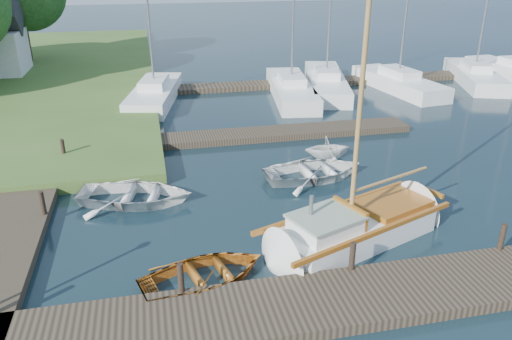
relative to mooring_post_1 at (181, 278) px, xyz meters
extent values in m
plane|color=black|center=(3.00, 5.00, -0.70)|extent=(160.00, 160.00, 0.00)
cube|color=#2C231B|center=(3.00, -1.00, -0.55)|extent=(18.00, 2.20, 0.30)
cube|color=#2C231B|center=(-5.00, 7.00, -0.55)|extent=(2.20, 18.00, 0.30)
cube|color=#2C231B|center=(5.00, 11.50, -0.55)|extent=(14.00, 1.60, 0.30)
cube|color=#2C231B|center=(13.00, 21.00, -0.55)|extent=(30.00, 1.60, 0.30)
cylinder|color=black|center=(0.00, 0.00, 0.00)|extent=(0.16, 0.16, 0.80)
cylinder|color=black|center=(4.50, 0.00, 0.00)|extent=(0.16, 0.16, 0.80)
cylinder|color=black|center=(9.00, 0.00, 0.00)|extent=(0.16, 0.16, 0.80)
cylinder|color=black|center=(-4.00, 5.00, 0.00)|extent=(0.16, 0.16, 0.80)
cylinder|color=black|center=(-4.00, 10.00, 0.00)|extent=(0.16, 0.16, 0.80)
cube|color=white|center=(5.35, 1.83, -0.47)|extent=(5.38, 3.67, 0.90)
cone|color=white|center=(8.19, 2.93, -0.47)|extent=(1.92, 2.30, 1.96)
cone|color=white|center=(2.60, 0.77, -0.47)|extent=(1.64, 2.19, 1.96)
cube|color=brown|center=(5.01, 2.71, 0.04)|extent=(5.82, 2.35, 0.14)
cube|color=brown|center=(5.69, 0.95, 0.04)|extent=(5.82, 2.35, 0.14)
cube|color=brown|center=(8.52, 3.06, 0.04)|extent=(0.51, 1.07, 0.14)
cube|color=white|center=(4.23, 1.40, 0.20)|extent=(2.18, 1.96, 0.44)
cube|color=#90A28B|center=(4.23, 1.40, 0.45)|extent=(2.31, 2.08, 0.08)
cube|color=brown|center=(5.12, 1.74, 0.28)|extent=(0.62, 1.35, 0.60)
cylinder|color=slate|center=(3.84, 1.57, 0.78)|extent=(0.12, 0.12, 0.60)
cube|color=brown|center=(6.84, 2.41, 0.08)|extent=(2.59, 2.19, 0.20)
cylinder|color=brown|center=(5.16, 1.76, 4.18)|extent=(0.14, 0.14, 8.40)
cylinder|color=brown|center=(6.66, 2.34, 0.98)|extent=(3.02, 1.25, 0.10)
imported|color=brown|center=(0.66, 0.67, -0.35)|extent=(3.95, 3.28, 0.71)
imported|color=white|center=(-1.15, 5.82, -0.29)|extent=(4.57, 3.77, 0.82)
imported|color=white|center=(5.63, 6.46, -0.29)|extent=(4.11, 3.08, 0.81)
imported|color=white|center=(6.91, 8.38, -0.17)|extent=(2.11, 1.85, 1.06)
cube|color=white|center=(-0.02, 18.95, -0.25)|extent=(3.77, 8.03, 0.90)
cube|color=white|center=(-0.02, 18.95, 0.45)|extent=(1.93, 2.94, 0.50)
cube|color=white|center=(8.14, 18.32, -0.25)|extent=(3.38, 8.84, 0.90)
cube|color=white|center=(8.14, 18.32, 0.45)|extent=(1.81, 3.18, 0.50)
cube|color=white|center=(10.84, 19.59, -0.25)|extent=(4.49, 9.65, 0.90)
cube|color=white|center=(10.84, 19.59, 0.45)|extent=(2.18, 3.54, 0.50)
cube|color=white|center=(15.30, 18.46, -0.25)|extent=(3.24, 8.06, 0.90)
cube|color=white|center=(15.30, 18.46, 0.45)|extent=(1.76, 2.91, 0.50)
cylinder|color=slate|center=(15.30, 18.46, 4.61)|extent=(0.12, 0.12, 8.82)
cube|color=white|center=(21.32, 19.23, -0.25)|extent=(4.83, 8.62, 0.90)
cube|color=white|center=(21.32, 19.23, 0.45)|extent=(2.29, 3.22, 0.50)
cylinder|color=#332114|center=(-9.00, 31.00, 1.64)|extent=(0.36, 0.36, 3.67)
camera|label=1|loc=(-0.39, -10.35, 7.30)|focal=35.00mm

